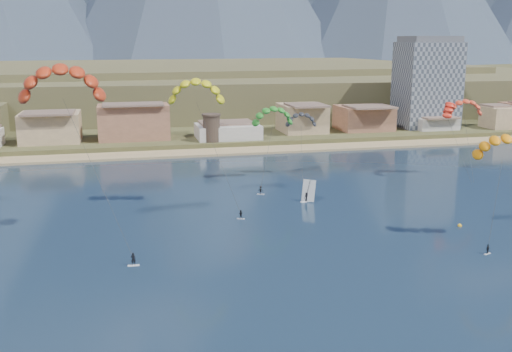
# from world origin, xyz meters

# --- Properties ---
(ground) EXTENTS (2400.00, 2400.00, 0.00)m
(ground) POSITION_xyz_m (0.00, 0.00, 0.00)
(ground) COLOR black
(ground) RESTS_ON ground
(beach) EXTENTS (2200.00, 12.00, 0.90)m
(beach) POSITION_xyz_m (0.00, 106.00, 0.25)
(beach) COLOR tan
(beach) RESTS_ON ground
(land) EXTENTS (2200.00, 900.00, 4.00)m
(land) POSITION_xyz_m (0.00, 560.00, 0.00)
(land) COLOR brown
(land) RESTS_ON ground
(foothills) EXTENTS (940.00, 210.00, 18.00)m
(foothills) POSITION_xyz_m (22.39, 232.47, 9.08)
(foothills) COLOR brown
(foothills) RESTS_ON ground
(town) EXTENTS (400.00, 24.00, 12.00)m
(town) POSITION_xyz_m (-40.00, 122.00, 8.00)
(town) COLOR beige
(town) RESTS_ON ground
(apartment_tower) EXTENTS (20.00, 16.00, 32.00)m
(apartment_tower) POSITION_xyz_m (85.00, 128.00, 17.82)
(apartment_tower) COLOR gray
(apartment_tower) RESTS_ON ground
(watchtower) EXTENTS (5.82, 5.82, 8.60)m
(watchtower) POSITION_xyz_m (5.00, 114.00, 6.37)
(watchtower) COLOR #47382D
(watchtower) RESTS_ON ground
(kitesurfer_red) EXTENTS (17.47, 17.88, 32.05)m
(kitesurfer_red) POSITION_xyz_m (-30.62, 35.38, 26.84)
(kitesurfer_red) COLOR silver
(kitesurfer_red) RESTS_ON ground
(kitesurfer_yellow) EXTENTS (13.28, 12.96, 27.00)m
(kitesurfer_yellow) POSITION_xyz_m (-7.64, 49.19, 23.72)
(kitesurfer_yellow) COLOR silver
(kitesurfer_yellow) RESTS_ON ground
(kitesurfer_orange) EXTENTS (11.57, 10.26, 19.01)m
(kitesurfer_orange) POSITION_xyz_m (38.31, 19.59, 16.24)
(kitesurfer_orange) COLOR silver
(kitesurfer_orange) RESTS_ON ground
(kitesurfer_green) EXTENTS (11.71, 14.48, 20.24)m
(kitesurfer_green) POSITION_xyz_m (12.34, 67.96, 15.97)
(kitesurfer_green) COLOR silver
(kitesurfer_green) RESTS_ON ground
(distant_kite_dark) EXTENTS (8.28, 6.17, 17.24)m
(distant_kite_dark) POSITION_xyz_m (20.46, 71.77, 14.44)
(distant_kite_dark) COLOR #262626
(distant_kite_dark) RESTS_ON ground
(distant_kite_orange) EXTENTS (9.56, 6.63, 20.37)m
(distant_kite_orange) POSITION_xyz_m (58.26, 62.23, 17.50)
(distant_kite_orange) COLOR #262626
(distant_kite_orange) RESTS_ON ground
(distant_kite_red) EXTENTS (6.67, 8.29, 19.76)m
(distant_kite_red) POSITION_xyz_m (53.35, 61.56, 17.16)
(distant_kite_red) COLOR #262626
(distant_kite_red) RESTS_ON ground
(windsurfer) EXTENTS (2.67, 2.94, 4.58)m
(windsurfer) POSITION_xyz_m (14.72, 48.53, 1.45)
(windsurfer) COLOR silver
(windsurfer) RESTS_ON ground
(buoy) EXTENTS (0.73, 0.73, 0.73)m
(buoy) POSITION_xyz_m (36.26, 26.84, 0.13)
(buoy) COLOR yellow
(buoy) RESTS_ON ground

